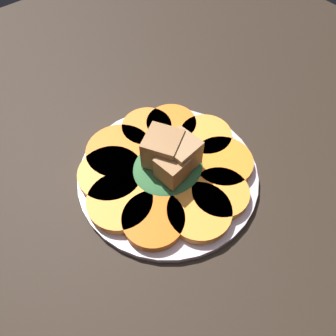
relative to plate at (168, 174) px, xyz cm
name	(u,v)px	position (x,y,z in cm)	size (l,w,h in cm)	color
table_slab	(168,180)	(0.00, 0.00, -1.52)	(120.00, 120.00, 2.00)	black
plate	(168,174)	(0.00, 0.00, 0.00)	(26.22, 26.22, 1.05)	silver
carrot_slice_0	(222,162)	(-6.92, 4.09, 1.24)	(8.85, 8.85, 1.32)	orange
carrot_slice_1	(206,136)	(-8.48, -1.14, 1.24)	(7.94, 7.94, 1.32)	orange
carrot_slice_2	(171,125)	(-5.91, -6.34, 1.24)	(7.90, 7.90, 1.32)	orange
carrot_slice_3	(147,128)	(-2.47, -8.23, 1.24)	(7.82, 7.82, 1.32)	orange
carrot_slice_4	(120,152)	(3.58, -7.04, 1.24)	(9.90, 9.90, 1.32)	orange
carrot_slice_5	(111,174)	(6.82, -4.53, 1.24)	(9.32, 9.32, 1.32)	orange
carrot_slice_6	(122,204)	(8.36, 0.43, 1.24)	(8.95, 8.95, 1.32)	orange
carrot_slice_7	(153,220)	(6.53, 4.95, 1.24)	(8.26, 8.26, 1.32)	#D35E11
carrot_slice_8	(199,212)	(1.16, 7.88, 1.24)	(8.63, 8.63, 1.32)	orange
carrot_slice_9	(220,193)	(-2.96, 7.64, 1.24)	(7.90, 7.90, 1.32)	orange
center_pile	(170,161)	(-0.28, 0.10, 3.23)	(11.04, 9.93, 6.66)	#2D6033
fork	(156,139)	(-2.32, -5.84, 0.78)	(18.15, 6.33, 0.40)	#B2B2B7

